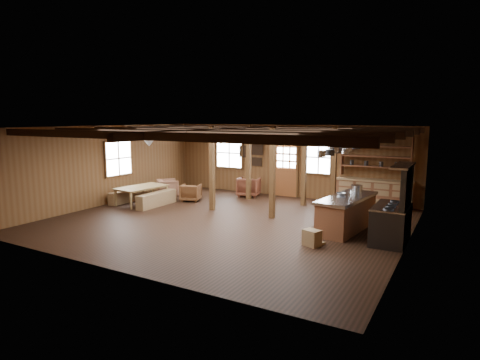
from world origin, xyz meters
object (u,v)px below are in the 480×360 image
(armchair_b, at_px, (249,187))
(kitchen_island, at_px, (347,213))
(armchair_c, at_px, (168,188))
(commercial_range, at_px, (393,217))
(armchair_a, at_px, (191,193))
(dining_table, at_px, (143,195))

(armchair_b, bearing_deg, kitchen_island, 134.66)
(armchair_b, bearing_deg, armchair_c, 17.63)
(kitchen_island, height_order, armchair_c, kitchen_island)
(kitchen_island, bearing_deg, armchair_c, 177.14)
(commercial_range, xyz_separation_m, armchair_a, (-7.36, 1.62, -0.32))
(dining_table, height_order, armchair_c, armchair_c)
(dining_table, bearing_deg, armchair_a, -35.17)
(armchair_a, xyz_separation_m, armchair_c, (-1.27, 0.21, 0.03))
(commercial_range, bearing_deg, armchair_a, 167.60)
(armchair_a, distance_m, armchair_c, 1.29)
(armchair_c, bearing_deg, dining_table, 134.12)
(kitchen_island, relative_size, dining_table, 1.43)
(armchair_a, bearing_deg, dining_table, 27.75)
(dining_table, distance_m, armchair_a, 1.75)
(armchair_c, bearing_deg, commercial_range, -151.08)
(commercial_range, relative_size, armchair_b, 2.35)
(armchair_b, bearing_deg, dining_table, 36.63)
(dining_table, xyz_separation_m, armchair_b, (2.65, 3.13, 0.06))
(commercial_range, relative_size, dining_table, 1.09)
(kitchen_island, distance_m, dining_table, 7.26)
(dining_table, bearing_deg, armchair_c, 10.47)
(dining_table, bearing_deg, commercial_range, -84.94)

